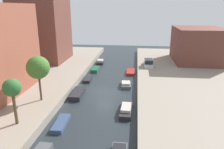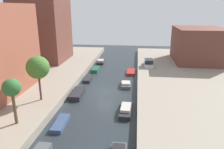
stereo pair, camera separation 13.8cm
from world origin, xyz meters
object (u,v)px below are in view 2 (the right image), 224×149
Objects in this scene: moored_boat_right_2 at (126,110)px; moored_boat_right_3 at (126,84)px; street_tree_2 at (38,68)px; moored_boat_left_4 at (96,69)px; moored_boat_left_5 at (101,62)px; apartment_tower_far at (40,4)px; street_tree_1 at (12,89)px; parked_car at (149,63)px; moored_boat_left_3 at (88,79)px; moored_boat_left_2 at (77,93)px; moored_boat_left_1 at (61,123)px; low_block_right at (198,45)px; moored_boat_right_4 at (131,72)px.

moored_boat_right_2 is 9.14m from moored_boat_right_3.
moored_boat_right_3 is (10.59, 8.82, -5.02)m from street_tree_2.
moored_boat_left_5 is (-0.03, 6.33, 0.03)m from moored_boat_left_4.
street_tree_1 is (8.52, -27.28, -8.22)m from apartment_tower_far.
moored_boat_right_2 is (11.08, -0.31, -4.99)m from street_tree_2.
street_tree_2 reaches higher than parked_car.
street_tree_2 is at bearing -108.11° from moored_boat_left_3.
street_tree_2 is (8.52, -21.30, -7.72)m from apartment_tower_far.
moored_boat_left_2 is at bearing -145.81° from moored_boat_right_3.
moored_boat_left_1 is at bearing -151.26° from moored_boat_right_2.
moored_boat_left_2 is at bearing -54.69° from apartment_tower_far.
moored_boat_left_2 is (-21.82, -19.86, -4.32)m from low_block_right.
low_block_right is 2.70× the size of moored_boat_right_2.
moored_boat_right_3 is (19.11, -12.48, -12.74)m from apartment_tower_far.
moored_boat_left_5 reaches higher than moored_boat_right_4.
parked_car is at bearing 58.99° from street_tree_1.
parked_car is at bearing 79.18° from moored_boat_right_2.
apartment_tower_far is at bearing 172.88° from parked_car.
moored_boat_right_4 is (7.49, 12.19, -0.10)m from moored_boat_left_2.
moored_boat_left_5 is (0.20, 19.45, -0.01)m from moored_boat_left_2.
moored_boat_right_2 is (7.19, -17.54, 0.07)m from moored_boat_left_4.
moored_boat_left_4 is (-21.60, -6.73, -4.36)m from low_block_right.
moored_boat_right_4 is (7.51, 5.17, 0.01)m from moored_boat_left_3.
moored_boat_left_5 is (3.86, 29.54, -4.53)m from street_tree_1.
moored_boat_right_4 is at bearing -7.32° from moored_boat_left_4.
low_block_right is 25.72m from moored_boat_left_3.
low_block_right is at bearing 17.31° from moored_boat_left_4.
street_tree_2 reaches higher than moored_boat_left_2.
moored_boat_left_5 is 0.79× the size of moored_boat_right_2.
street_tree_2 is 1.31× the size of parked_car.
parked_car is 1.16× the size of moored_boat_right_4.
moored_boat_right_2 is at bearing -100.82° from parked_car.
low_block_right is 2.79× the size of moored_boat_left_2.
moored_boat_left_1 is at bearing -63.79° from apartment_tower_far.
low_block_right is at bearing 45.49° from moored_boat_right_3.
apartment_tower_far is 6.34× the size of moored_boat_right_4.
low_block_right is at bearing 27.19° from parked_car.
parked_car is 10.49m from moored_boat_right_3.
moored_boat_left_1 is at bearing -87.47° from moored_boat_left_2.
street_tree_2 is (0.00, 5.98, 0.50)m from street_tree_1.
apartment_tower_far is 7.52× the size of moored_boat_right_3.
street_tree_2 is at bearing -124.37° from moored_boat_right_4.
moored_boat_left_1 is 8.30m from moored_boat_left_2.
apartment_tower_far is 24.01m from moored_boat_right_4.
apartment_tower_far is 24.21m from street_tree_2.
moored_boat_left_2 is 7.02m from moored_boat_left_3.
moored_boat_right_3 is at bearing 93.05° from moored_boat_right_2.
apartment_tower_far is 17.91m from moored_boat_left_5.
moored_boat_right_3 is at bearing 39.79° from street_tree_2.
street_tree_2 is 12.78m from moored_boat_left_3.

